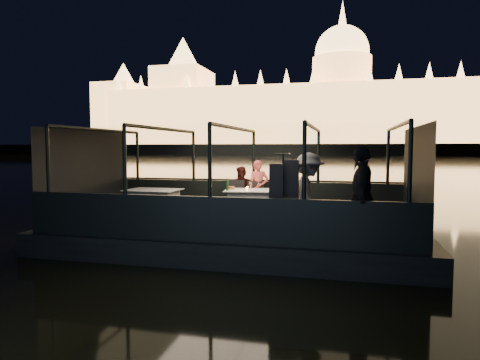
% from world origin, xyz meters
% --- Properties ---
extents(river_water, '(500.00, 500.00, 0.00)m').
position_xyz_m(river_water, '(0.00, 80.00, 0.00)').
color(river_water, black).
rests_on(river_water, ground).
extents(boat_hull, '(8.60, 4.40, 1.00)m').
position_xyz_m(boat_hull, '(0.00, 0.00, 0.00)').
color(boat_hull, black).
rests_on(boat_hull, river_water).
extents(boat_deck, '(8.00, 4.00, 0.04)m').
position_xyz_m(boat_deck, '(0.00, 0.00, 0.48)').
color(boat_deck, black).
rests_on(boat_deck, boat_hull).
extents(gunwale_port, '(8.00, 0.08, 0.90)m').
position_xyz_m(gunwale_port, '(0.00, 2.00, 0.95)').
color(gunwale_port, black).
rests_on(gunwale_port, boat_deck).
extents(gunwale_starboard, '(8.00, 0.08, 0.90)m').
position_xyz_m(gunwale_starboard, '(0.00, -2.00, 0.95)').
color(gunwale_starboard, black).
rests_on(gunwale_starboard, boat_deck).
extents(cabin_glass_port, '(8.00, 0.02, 1.40)m').
position_xyz_m(cabin_glass_port, '(0.00, 2.00, 2.10)').
color(cabin_glass_port, '#99B2B2').
rests_on(cabin_glass_port, gunwale_port).
extents(cabin_glass_starboard, '(8.00, 0.02, 1.40)m').
position_xyz_m(cabin_glass_starboard, '(0.00, -2.00, 2.10)').
color(cabin_glass_starboard, '#99B2B2').
rests_on(cabin_glass_starboard, gunwale_starboard).
extents(cabin_roof_glass, '(8.00, 4.00, 0.02)m').
position_xyz_m(cabin_roof_glass, '(0.00, 0.00, 2.80)').
color(cabin_roof_glass, '#99B2B2').
rests_on(cabin_roof_glass, boat_deck).
extents(end_wall_fore, '(0.02, 4.00, 2.30)m').
position_xyz_m(end_wall_fore, '(-4.00, 0.00, 1.65)').
color(end_wall_fore, black).
rests_on(end_wall_fore, boat_deck).
extents(end_wall_aft, '(0.02, 4.00, 2.30)m').
position_xyz_m(end_wall_aft, '(4.00, 0.00, 1.65)').
color(end_wall_aft, black).
rests_on(end_wall_aft, boat_deck).
extents(canopy_ribs, '(8.00, 4.00, 2.30)m').
position_xyz_m(canopy_ribs, '(0.00, 0.00, 1.65)').
color(canopy_ribs, black).
rests_on(canopy_ribs, boat_deck).
extents(embankment, '(400.00, 140.00, 6.00)m').
position_xyz_m(embankment, '(0.00, 210.00, 1.00)').
color(embankment, '#423D33').
rests_on(embankment, ground).
extents(parliament_building, '(220.00, 32.00, 60.00)m').
position_xyz_m(parliament_building, '(0.00, 175.00, 29.00)').
color(parliament_building, '#F2D18C').
rests_on(parliament_building, embankment).
extents(dining_table_central, '(1.58, 1.24, 0.77)m').
position_xyz_m(dining_table_central, '(0.23, 0.90, 0.89)').
color(dining_table_central, white).
rests_on(dining_table_central, boat_deck).
extents(dining_table_aft, '(1.41, 1.03, 0.74)m').
position_xyz_m(dining_table_aft, '(-2.46, 0.68, 0.89)').
color(dining_table_aft, silver).
rests_on(dining_table_aft, boat_deck).
extents(chair_port_left, '(0.53, 0.53, 0.95)m').
position_xyz_m(chair_port_left, '(-0.39, 1.35, 0.95)').
color(chair_port_left, black).
rests_on(chair_port_left, boat_deck).
extents(chair_port_right, '(0.47, 0.47, 0.93)m').
position_xyz_m(chair_port_right, '(0.15, 1.35, 0.95)').
color(chair_port_right, black).
rests_on(chair_port_right, boat_deck).
extents(coat_stand, '(0.57, 0.50, 1.77)m').
position_xyz_m(coat_stand, '(1.33, -1.44, 1.40)').
color(coat_stand, black).
rests_on(coat_stand, boat_deck).
extents(person_woman_coral, '(0.64, 0.54, 1.51)m').
position_xyz_m(person_woman_coral, '(0.22, 1.62, 1.25)').
color(person_woman_coral, '#EA5F55').
rests_on(person_woman_coral, boat_deck).
extents(person_man_maroon, '(0.72, 0.61, 1.33)m').
position_xyz_m(person_man_maroon, '(-0.24, 1.64, 1.25)').
color(person_man_maroon, '#391210').
rests_on(person_man_maroon, boat_deck).
extents(passenger_stripe, '(0.83, 1.23, 1.75)m').
position_xyz_m(passenger_stripe, '(1.80, -1.04, 1.35)').
color(passenger_stripe, silver).
rests_on(passenger_stripe, boat_deck).
extents(passenger_dark, '(0.48, 1.11, 1.88)m').
position_xyz_m(passenger_dark, '(2.82, -1.57, 1.35)').
color(passenger_dark, black).
rests_on(passenger_dark, boat_deck).
extents(wine_bottle, '(0.09, 0.09, 0.32)m').
position_xyz_m(wine_bottle, '(-0.37, 0.54, 1.42)').
color(wine_bottle, '#123414').
rests_on(wine_bottle, dining_table_central).
extents(bread_basket, '(0.23, 0.23, 0.08)m').
position_xyz_m(bread_basket, '(-0.37, 0.91, 1.31)').
color(bread_basket, brown).
rests_on(bread_basket, dining_table_central).
extents(amber_candle, '(0.06, 0.06, 0.08)m').
position_xyz_m(amber_candle, '(0.10, 0.72, 1.31)').
color(amber_candle, '#FFB73F').
rests_on(amber_candle, dining_table_central).
extents(plate_near, '(0.23, 0.23, 0.01)m').
position_xyz_m(plate_near, '(0.29, 0.62, 1.27)').
color(plate_near, white).
rests_on(plate_near, dining_table_central).
extents(plate_far, '(0.22, 0.22, 0.01)m').
position_xyz_m(plate_far, '(-0.35, 0.98, 1.27)').
color(plate_far, silver).
rests_on(plate_far, dining_table_central).
extents(wine_glass_white, '(0.08, 0.08, 0.20)m').
position_xyz_m(wine_glass_white, '(-0.37, 0.57, 1.36)').
color(wine_glass_white, silver).
rests_on(wine_glass_white, dining_table_central).
extents(wine_glass_red, '(0.08, 0.08, 0.19)m').
position_xyz_m(wine_glass_red, '(0.14, 0.93, 1.36)').
color(wine_glass_red, silver).
rests_on(wine_glass_red, dining_table_central).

